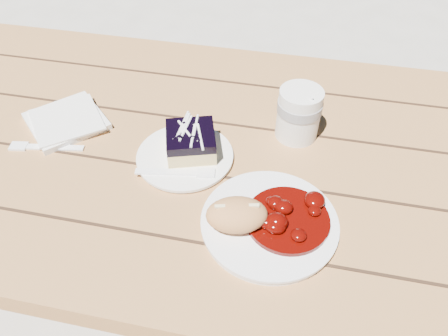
% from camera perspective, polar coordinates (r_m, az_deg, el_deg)
% --- Properties ---
extents(ground, '(60.00, 60.00, 0.00)m').
position_cam_1_polar(ground, '(1.53, -1.27, -18.39)').
color(ground, '#AFAA9E').
rests_on(ground, ground).
extents(picnic_table, '(2.00, 1.55, 0.75)m').
position_cam_1_polar(picnic_table, '(1.03, -1.79, -3.80)').
color(picnic_table, brown).
rests_on(picnic_table, ground).
extents(main_plate, '(0.23, 0.23, 0.02)m').
position_cam_1_polar(main_plate, '(0.77, 5.93, -7.24)').
color(main_plate, white).
rests_on(main_plate, picnic_table).
extents(goulash_stew, '(0.15, 0.15, 0.04)m').
position_cam_1_polar(goulash_stew, '(0.75, 8.41, -5.94)').
color(goulash_stew, '#4C0602').
rests_on(goulash_stew, main_plate).
extents(bread_roll, '(0.12, 0.09, 0.05)m').
position_cam_1_polar(bread_roll, '(0.74, 1.67, -6.13)').
color(bread_roll, '#C2844A').
rests_on(bread_roll, main_plate).
extents(dessert_plate, '(0.19, 0.19, 0.01)m').
position_cam_1_polar(dessert_plate, '(0.89, -5.12, 1.44)').
color(dessert_plate, white).
rests_on(dessert_plate, picnic_table).
extents(blueberry_cake, '(0.12, 0.12, 0.05)m').
position_cam_1_polar(blueberry_cake, '(0.88, -4.35, 3.50)').
color(blueberry_cake, '#E4CA7C').
rests_on(blueberry_cake, dessert_plate).
extents(fork_dessert, '(0.16, 0.05, 0.00)m').
position_cam_1_polar(fork_dessert, '(0.85, -7.42, -0.52)').
color(fork_dessert, white).
rests_on(fork_dessert, dessert_plate).
extents(coffee_cup, '(0.09, 0.09, 0.11)m').
position_cam_1_polar(coffee_cup, '(0.92, 9.73, 6.98)').
color(coffee_cup, white).
rests_on(coffee_cup, picnic_table).
extents(napkin_stack, '(0.21, 0.21, 0.01)m').
position_cam_1_polar(napkin_stack, '(1.03, -19.89, 5.77)').
color(napkin_stack, white).
rests_on(napkin_stack, picnic_table).
extents(fork_table, '(0.16, 0.05, 0.00)m').
position_cam_1_polar(fork_table, '(0.98, -21.32, 2.53)').
color(fork_table, white).
rests_on(fork_table, picnic_table).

